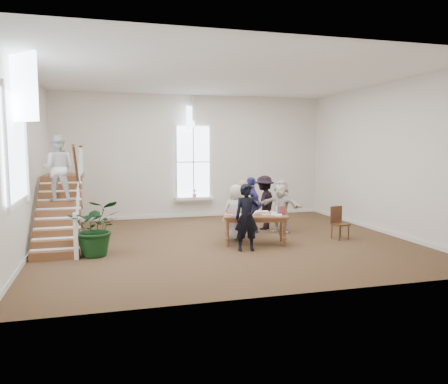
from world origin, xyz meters
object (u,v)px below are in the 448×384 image
object	(u,v)px
woman_cluster_a	(251,205)
floor_plant	(96,228)
person_yellow	(241,208)
woman_cluster_c	(281,206)
police_officer	(247,217)
library_table	(255,218)
side_chair	(338,221)
elderly_woman	(236,212)
woman_cluster_b	(264,203)

from	to	relation	value
woman_cluster_a	floor_plant	bearing A→B (deg)	95.67
person_yellow	woman_cluster_c	distance (m)	1.34
police_officer	library_table	bearing A→B (deg)	62.70
woman_cluster_a	police_officer	bearing A→B (deg)	143.85
person_yellow	woman_cluster_a	world-z (taller)	woman_cluster_a
side_chair	elderly_woman	bearing A→B (deg)	156.97
elderly_woman	woman_cluster_c	xyz separation A→B (m)	(1.63, 0.69, 0.02)
library_table	woman_cluster_b	distance (m)	2.17
person_yellow	woman_cluster_b	distance (m)	1.33
person_yellow	woman_cluster_b	xyz separation A→B (m)	(1.03, 0.84, 0.03)
police_officer	woman_cluster_c	distance (m)	2.60
library_table	woman_cluster_c	world-z (taller)	woman_cluster_c
floor_plant	side_chair	bearing A→B (deg)	1.80
floor_plant	person_yellow	bearing A→B (deg)	17.71
woman_cluster_a	woman_cluster_c	xyz separation A→B (m)	(0.90, -0.20, -0.05)
side_chair	library_table	bearing A→B (deg)	168.55
library_table	floor_plant	world-z (taller)	floor_plant
person_yellow	side_chair	xyz separation A→B (m)	(2.57, -1.08, -0.31)
police_officer	woman_cluster_c	world-z (taller)	police_officer
police_officer	elderly_woman	world-z (taller)	police_officer
person_yellow	elderly_woman	bearing A→B (deg)	51.82
police_officer	woman_cluster_b	distance (m)	2.96
library_table	woman_cluster_b	world-z (taller)	woman_cluster_b
woman_cluster_b	floor_plant	world-z (taller)	woman_cluster_b
elderly_woman	person_yellow	size ratio (longest dim) A/B	0.96
person_yellow	floor_plant	size ratio (longest dim) A/B	1.20
floor_plant	woman_cluster_a	bearing A→B (deg)	20.54
elderly_woman	side_chair	xyz separation A→B (m)	(2.87, -0.58, -0.28)
woman_cluster_a	floor_plant	xyz separation A→B (m)	(-4.48, -1.68, -0.17)
police_officer	woman_cluster_c	xyz separation A→B (m)	(1.73, 1.94, -0.04)
person_yellow	floor_plant	xyz separation A→B (m)	(-4.05, -1.29, -0.13)
library_table	floor_plant	size ratio (longest dim) A/B	1.35
library_table	person_yellow	bearing A→B (deg)	106.82
woman_cluster_b	floor_plant	distance (m)	5.51
elderly_woman	floor_plant	xyz separation A→B (m)	(-3.75, -0.79, -0.10)
floor_plant	woman_cluster_b	bearing A→B (deg)	22.73
elderly_woman	woman_cluster_a	xyz separation A→B (m)	(0.73, 0.89, 0.07)
woman_cluster_b	side_chair	world-z (taller)	woman_cluster_b
library_table	floor_plant	bearing A→B (deg)	-162.69
library_table	police_officer	distance (m)	0.81
library_table	person_yellow	size ratio (longest dim) A/B	1.13
woman_cluster_c	woman_cluster_b	bearing A→B (deg)	162.71
floor_plant	library_table	bearing A→B (deg)	2.87
police_officer	floor_plant	size ratio (longest dim) A/B	1.23
woman_cluster_c	floor_plant	distance (m)	5.58
woman_cluster_a	side_chair	bearing A→B (deg)	-139.41
library_table	side_chair	bearing A→B (deg)	14.51
woman_cluster_c	side_chair	distance (m)	1.80
elderly_woman	person_yellow	xyz separation A→B (m)	(0.30, 0.50, 0.03)
police_officer	floor_plant	xyz separation A→B (m)	(-3.65, 0.46, -0.16)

